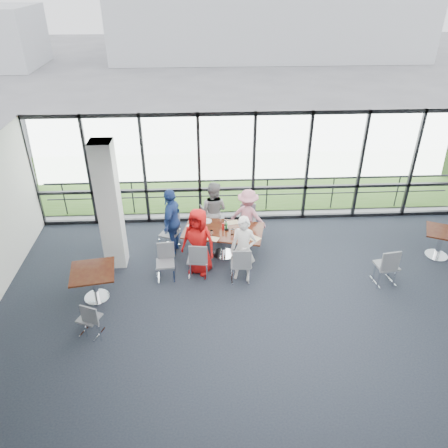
{
  "coord_description": "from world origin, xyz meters",
  "views": [
    {
      "loc": [
        -1.4,
        -6.07,
        6.47
      ],
      "look_at": [
        -0.93,
        2.9,
        1.1
      ],
      "focal_mm": 35.0,
      "sensor_mm": 36.0,
      "label": 1
    }
  ],
  "objects_px": {
    "structural_column": "(110,207)",
    "diner_far_right": "(248,216)",
    "chair_spare_la": "(89,318)",
    "diner_end": "(172,221)",
    "chair_main_nl": "(197,259)",
    "diner_near_right": "(243,249)",
    "chair_main_fl": "(215,219)",
    "chair_spare_lb": "(165,263)",
    "chair_main_nr": "(240,263)",
    "chair_main_fr": "(248,223)",
    "chair_main_end": "(170,234)",
    "main_table": "(223,234)",
    "chair_spare_r": "(386,265)",
    "diner_near_left": "(198,242)",
    "side_table_right": "(442,236)",
    "side_table_left": "(93,275)",
    "diner_far_left": "(213,211)"
  },
  "relations": [
    {
      "from": "structural_column",
      "to": "diner_far_right",
      "type": "height_order",
      "value": "structural_column"
    },
    {
      "from": "diner_far_right",
      "to": "chair_spare_la",
      "type": "bearing_deg",
      "value": 67.12
    },
    {
      "from": "diner_end",
      "to": "chair_main_nl",
      "type": "bearing_deg",
      "value": 44.36
    },
    {
      "from": "diner_near_right",
      "to": "chair_spare_la",
      "type": "xyz_separation_m",
      "value": [
        -3.22,
        -1.66,
        -0.42
      ]
    },
    {
      "from": "chair_main_fl",
      "to": "structural_column",
      "type": "bearing_deg",
      "value": 46.65
    },
    {
      "from": "chair_spare_lb",
      "to": "diner_far_right",
      "type": "bearing_deg",
      "value": -148.19
    },
    {
      "from": "diner_far_right",
      "to": "diner_end",
      "type": "bearing_deg",
      "value": 34.42
    },
    {
      "from": "chair_main_nr",
      "to": "chair_main_fr",
      "type": "height_order",
      "value": "chair_main_nr"
    },
    {
      "from": "chair_main_end",
      "to": "chair_spare_lb",
      "type": "height_order",
      "value": "chair_main_end"
    },
    {
      "from": "main_table",
      "to": "chair_spare_r",
      "type": "distance_m",
      "value": 3.94
    },
    {
      "from": "diner_near_right",
      "to": "chair_spare_la",
      "type": "relative_size",
      "value": 2.03
    },
    {
      "from": "chair_main_nr",
      "to": "chair_main_fr",
      "type": "xyz_separation_m",
      "value": [
        0.38,
        1.87,
        -0.01
      ]
    },
    {
      "from": "diner_near_left",
      "to": "chair_main_fl",
      "type": "relative_size",
      "value": 1.88
    },
    {
      "from": "diner_near_right",
      "to": "chair_main_end",
      "type": "xyz_separation_m",
      "value": [
        -1.79,
        1.38,
        -0.38
      ]
    },
    {
      "from": "diner_far_right",
      "to": "chair_main_fr",
      "type": "height_order",
      "value": "diner_far_right"
    },
    {
      "from": "chair_main_end",
      "to": "structural_column",
      "type": "bearing_deg",
      "value": -42.57
    },
    {
      "from": "side_table_right",
      "to": "chair_spare_la",
      "type": "distance_m",
      "value": 8.6
    },
    {
      "from": "diner_near_right",
      "to": "chair_spare_lb",
      "type": "bearing_deg",
      "value": -165.59
    },
    {
      "from": "side_table_right",
      "to": "chair_main_nr",
      "type": "xyz_separation_m",
      "value": [
        -5.13,
        -0.69,
        -0.16
      ]
    },
    {
      "from": "main_table",
      "to": "chair_main_end",
      "type": "xyz_separation_m",
      "value": [
        -1.38,
        0.39,
        -0.19
      ]
    },
    {
      "from": "main_table",
      "to": "structural_column",
      "type": "bearing_deg",
      "value": -162.65
    },
    {
      "from": "main_table",
      "to": "side_table_right",
      "type": "relative_size",
      "value": 2.07
    },
    {
      "from": "chair_spare_lb",
      "to": "side_table_left",
      "type": "bearing_deg",
      "value": 18.05
    },
    {
      "from": "chair_main_nl",
      "to": "side_table_right",
      "type": "bearing_deg",
      "value": 11.17
    },
    {
      "from": "side_table_left",
      "to": "diner_near_left",
      "type": "bearing_deg",
      "value": 21.31
    },
    {
      "from": "side_table_right",
      "to": "chair_main_nl",
      "type": "xyz_separation_m",
      "value": [
        -6.13,
        -0.46,
        -0.16
      ]
    },
    {
      "from": "diner_end",
      "to": "chair_main_fr",
      "type": "distance_m",
      "value": 2.13
    },
    {
      "from": "chair_main_nl",
      "to": "chair_spare_r",
      "type": "relative_size",
      "value": 0.96
    },
    {
      "from": "chair_main_fr",
      "to": "chair_main_nl",
      "type": "bearing_deg",
      "value": 50.33
    },
    {
      "from": "side_table_left",
      "to": "main_table",
      "type": "bearing_deg",
      "value": 27.86
    },
    {
      "from": "chair_main_nr",
      "to": "chair_spare_la",
      "type": "xyz_separation_m",
      "value": [
        -3.16,
        -1.61,
        -0.05
      ]
    },
    {
      "from": "diner_near_left",
      "to": "chair_main_fl",
      "type": "xyz_separation_m",
      "value": [
        0.45,
        1.7,
        -0.4
      ]
    },
    {
      "from": "diner_end",
      "to": "chair_spare_la",
      "type": "bearing_deg",
      "value": -13.49
    },
    {
      "from": "chair_main_nl",
      "to": "chair_main_nr",
      "type": "height_order",
      "value": "chair_main_nl"
    },
    {
      "from": "diner_far_left",
      "to": "chair_main_fl",
      "type": "relative_size",
      "value": 1.82
    },
    {
      "from": "chair_main_nr",
      "to": "diner_far_left",
      "type": "bearing_deg",
      "value": 110.14
    },
    {
      "from": "diner_near_right",
      "to": "chair_main_nr",
      "type": "bearing_deg",
      "value": -128.56
    },
    {
      "from": "structural_column",
      "to": "diner_near_left",
      "type": "height_order",
      "value": "structural_column"
    },
    {
      "from": "side_table_right",
      "to": "chair_main_fl",
      "type": "relative_size",
      "value": 1.16
    },
    {
      "from": "structural_column",
      "to": "chair_spare_lb",
      "type": "height_order",
      "value": "structural_column"
    },
    {
      "from": "chair_spare_r",
      "to": "chair_main_fl",
      "type": "bearing_deg",
      "value": 139.39
    },
    {
      "from": "diner_end",
      "to": "chair_main_fl",
      "type": "height_order",
      "value": "diner_end"
    },
    {
      "from": "diner_near_left",
      "to": "diner_end",
      "type": "relative_size",
      "value": 0.95
    },
    {
      "from": "diner_far_left",
      "to": "chair_spare_la",
      "type": "bearing_deg",
      "value": 75.59
    },
    {
      "from": "chair_main_fr",
      "to": "chair_main_end",
      "type": "distance_m",
      "value": 2.15
    },
    {
      "from": "structural_column",
      "to": "main_table",
      "type": "height_order",
      "value": "structural_column"
    },
    {
      "from": "main_table",
      "to": "chair_main_fl",
      "type": "relative_size",
      "value": 2.4
    },
    {
      "from": "diner_far_left",
      "to": "chair_main_fr",
      "type": "relative_size",
      "value": 1.84
    },
    {
      "from": "side_table_left",
      "to": "diner_far_right",
      "type": "bearing_deg",
      "value": 31.28
    },
    {
      "from": "side_table_left",
      "to": "chair_spare_lb",
      "type": "height_order",
      "value": "chair_spare_lb"
    }
  ]
}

